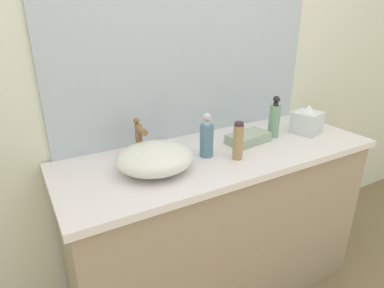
{
  "coord_description": "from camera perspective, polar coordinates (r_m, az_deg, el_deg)",
  "views": [
    {
      "loc": [
        -0.74,
        -0.74,
        1.45
      ],
      "look_at": [
        -0.09,
        0.39,
        0.92
      ],
      "focal_mm": 30.1,
      "sensor_mm": 36.0,
      "label": 1
    }
  ],
  "objects": [
    {
      "name": "tissue_box",
      "position": [
        1.86,
        19.68,
        3.85
      ],
      "size": [
        0.17,
        0.17,
        0.16
      ],
      "color": "silver",
      "rests_on": "vanity_counter"
    },
    {
      "name": "soap_dispenser",
      "position": [
        1.45,
        2.61,
        1.03
      ],
      "size": [
        0.06,
        0.06,
        0.21
      ],
      "color": "slate",
      "rests_on": "vanity_counter"
    },
    {
      "name": "perfume_bottle",
      "position": [
        1.74,
        14.38,
        4.23
      ],
      "size": [
        0.06,
        0.06,
        0.22
      ],
      "color": "gray",
      "rests_on": "vanity_counter"
    },
    {
      "name": "bathroom_wall_rear",
      "position": [
        1.65,
        -3.31,
        16.83
      ],
      "size": [
        6.0,
        0.06,
        2.6
      ],
      "primitive_type": "cube",
      "color": "silver",
      "rests_on": "ground"
    },
    {
      "name": "lotion_bottle",
      "position": [
        1.44,
        8.17,
        0.51
      ],
      "size": [
        0.05,
        0.05,
        0.17
      ],
      "color": "#A68051",
      "rests_on": "vanity_counter"
    },
    {
      "name": "folded_hand_towel",
      "position": [
        1.65,
        9.91,
        1.07
      ],
      "size": [
        0.23,
        0.15,
        0.05
      ],
      "primitive_type": "cube",
      "rotation": [
        0.0,
        0.0,
        0.13
      ],
      "color": "#9BAB92",
      "rests_on": "vanity_counter"
    },
    {
      "name": "faucet",
      "position": [
        1.46,
        -9.31,
        1.44
      ],
      "size": [
        0.03,
        0.12,
        0.17
      ],
      "color": "brown",
      "rests_on": "vanity_counter"
    },
    {
      "name": "sink_basin",
      "position": [
        1.33,
        -6.53,
        -2.47
      ],
      "size": [
        0.32,
        0.3,
        0.11
      ],
      "primitive_type": "ellipsoid",
      "color": "silver",
      "rests_on": "vanity_counter"
    },
    {
      "name": "wall_mirror_panel",
      "position": [
        1.65,
        0.09,
        21.26
      ],
      "size": [
        1.44,
        0.01,
        1.17
      ],
      "primitive_type": "cube",
      "color": "#B2BCC6",
      "rests_on": "vanity_counter"
    },
    {
      "name": "vanity_counter",
      "position": [
        1.74,
        4.9,
        -14.07
      ],
      "size": [
        1.54,
        0.57,
        0.84
      ],
      "color": "gray",
      "rests_on": "ground"
    }
  ]
}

